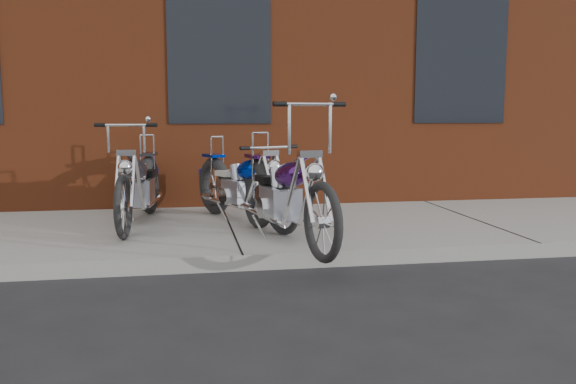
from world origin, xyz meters
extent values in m
plane|color=black|center=(0.00, 0.00, 0.00)|extent=(120.00, 120.00, 0.00)
cube|color=gray|center=(0.00, 1.50, 0.07)|extent=(22.00, 3.00, 0.15)
torus|color=black|center=(0.34, 1.15, 0.55)|extent=(0.31, 0.81, 0.79)
torus|color=black|center=(0.69, -0.55, 0.51)|extent=(0.22, 0.72, 0.72)
cube|color=#A2AAB9|center=(0.48, 0.45, 0.54)|extent=(0.39, 0.49, 0.33)
ellipsoid|color=#3F145D|center=(0.54, 0.15, 0.86)|extent=(0.40, 0.65, 0.34)
cube|color=black|center=(0.42, 0.74, 0.76)|extent=(0.32, 0.36, 0.07)
cylinder|color=silver|center=(0.66, -0.42, 0.80)|extent=(0.11, 0.32, 0.59)
cylinder|color=silver|center=(0.63, -0.28, 1.53)|extent=(0.60, 0.16, 0.03)
cylinder|color=silver|center=(0.36, 1.06, 0.97)|extent=(0.03, 0.03, 0.53)
cylinder|color=silver|center=(0.56, 0.72, 0.39)|extent=(0.25, 0.98, 0.05)
torus|color=black|center=(-0.06, 2.22, 0.52)|extent=(0.42, 0.73, 0.74)
torus|color=black|center=(0.57, 0.75, 0.48)|extent=(0.33, 0.64, 0.66)
cube|color=#A2AAB9|center=(0.20, 1.62, 0.51)|extent=(0.43, 0.49, 0.31)
ellipsoid|color=#0027C7|center=(0.31, 1.36, 0.80)|extent=(0.47, 0.62, 0.31)
cube|color=beige|center=(0.09, 1.86, 0.71)|extent=(0.34, 0.36, 0.06)
cylinder|color=silver|center=(0.52, 0.86, 0.75)|extent=(0.16, 0.29, 0.55)
cylinder|color=silver|center=(0.47, 0.98, 1.08)|extent=(0.53, 0.25, 0.03)
cylinder|color=silver|center=(-0.03, 2.14, 0.91)|extent=(0.03, 0.03, 0.49)
cylinder|color=silver|center=(0.22, 1.87, 0.37)|extent=(0.41, 0.86, 0.05)
torus|color=black|center=(-0.97, 2.41, 0.52)|extent=(0.23, 0.76, 0.75)
torus|color=black|center=(-1.16, 0.78, 0.49)|extent=(0.15, 0.68, 0.68)
cube|color=#A2AAB9|center=(-1.05, 1.74, 0.51)|extent=(0.34, 0.45, 0.31)
ellipsoid|color=#28272C|center=(-1.08, 1.45, 0.82)|extent=(0.33, 0.60, 0.32)
cube|color=black|center=(-1.02, 2.01, 0.72)|extent=(0.28, 0.32, 0.06)
cylinder|color=silver|center=(-1.14, 0.91, 0.76)|extent=(0.08, 0.30, 0.56)
cylinder|color=silver|center=(-1.13, 1.04, 1.33)|extent=(0.57, 0.09, 0.03)
cylinder|color=silver|center=(-0.98, 2.32, 0.92)|extent=(0.03, 0.03, 0.50)
cylinder|color=silver|center=(-0.90, 1.96, 0.38)|extent=(0.15, 0.94, 0.05)
camera|label=1|loc=(-0.53, -5.46, 1.45)|focal=38.00mm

